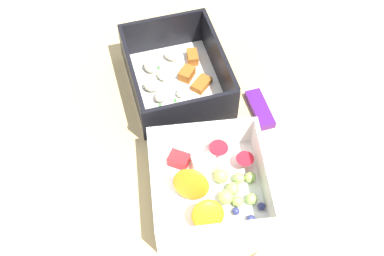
# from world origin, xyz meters

# --- Properties ---
(table_surface) EXTENTS (0.80, 0.80, 0.02)m
(table_surface) POSITION_xyz_m (0.00, 0.00, 0.01)
(table_surface) COLOR tan
(table_surface) RESTS_ON ground
(pasta_container) EXTENTS (0.20, 0.16, 0.07)m
(pasta_container) POSITION_xyz_m (-0.10, -0.01, 0.04)
(pasta_container) COLOR white
(pasta_container) RESTS_ON table_surface
(fruit_bowl) EXTENTS (0.16, 0.16, 0.06)m
(fruit_bowl) POSITION_xyz_m (0.09, 0.01, 0.04)
(fruit_bowl) COLOR white
(fruit_bowl) RESTS_ON table_surface
(candy_bar) EXTENTS (0.07, 0.03, 0.01)m
(candy_bar) POSITION_xyz_m (-0.04, 0.11, 0.03)
(candy_bar) COLOR #51197A
(candy_bar) RESTS_ON table_surface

